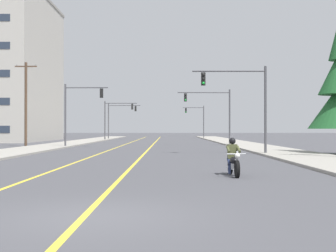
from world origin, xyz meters
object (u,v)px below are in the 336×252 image
at_px(motorcycle_with_rider, 233,160).
at_px(traffic_signal_far_left, 117,115).
at_px(traffic_signal_near_right, 243,96).
at_px(traffic_signal_near_left, 77,106).
at_px(traffic_signal_mid_right, 213,108).
at_px(traffic_signal_far_right, 197,117).
at_px(traffic_signal_mid_left, 114,114).
at_px(utility_pole_left_near, 25,103).

height_order(motorcycle_with_rider, traffic_signal_far_left, traffic_signal_far_left).
height_order(traffic_signal_near_right, traffic_signal_near_left, same).
bearing_deg(traffic_signal_far_left, traffic_signal_near_left, -90.35).
distance_m(traffic_signal_mid_right, traffic_signal_far_right, 36.01).
height_order(traffic_signal_near_left, traffic_signal_mid_left, same).
height_order(traffic_signal_mid_right, traffic_signal_far_left, same).
bearing_deg(traffic_signal_near_left, traffic_signal_near_right, -42.20).
bearing_deg(traffic_signal_mid_right, traffic_signal_far_right, 89.21).
xyz_separation_m(traffic_signal_near_right, traffic_signal_far_left, (-13.99, 47.23, 0.03)).
height_order(traffic_signal_mid_left, traffic_signal_far_right, same).
xyz_separation_m(motorcycle_with_rider, traffic_signal_near_right, (2.81, 14.39, 3.53)).
height_order(motorcycle_with_rider, utility_pole_left_near, utility_pole_left_near).
bearing_deg(traffic_signal_far_right, motorcycle_with_rider, -92.58).
distance_m(motorcycle_with_rider, traffic_signal_mid_left, 55.68).
relative_size(motorcycle_with_rider, traffic_signal_near_right, 0.35).
height_order(traffic_signal_far_left, utility_pole_left_near, utility_pole_left_near).
bearing_deg(motorcycle_with_rider, traffic_signal_mid_left, 101.39).
bearing_deg(traffic_signal_mid_left, traffic_signal_near_left, -90.90).
distance_m(traffic_signal_mid_right, utility_pole_left_near, 20.04).
bearing_deg(utility_pole_left_near, traffic_signal_mid_left, 77.70).
xyz_separation_m(motorcycle_with_rider, utility_pole_left_near, (-16.72, 28.10, 3.85)).
distance_m(traffic_signal_near_right, traffic_signal_far_right, 54.93).
distance_m(traffic_signal_near_right, utility_pole_left_near, 23.86).
bearing_deg(traffic_signal_mid_right, traffic_signal_near_left, -156.66).
xyz_separation_m(motorcycle_with_rider, traffic_signal_mid_left, (-10.97, 54.47, 3.53)).
bearing_deg(traffic_signal_mid_right, motorcycle_with_rider, -94.51).
height_order(traffic_signal_near_right, utility_pole_left_near, utility_pole_left_near).
bearing_deg(traffic_signal_mid_left, traffic_signal_mid_right, -57.28).
bearing_deg(utility_pole_left_near, traffic_signal_far_right, 64.29).
distance_m(traffic_signal_mid_left, traffic_signal_far_left, 7.15).
bearing_deg(traffic_signal_mid_left, traffic_signal_near_right, -71.03).
distance_m(traffic_signal_near_left, traffic_signal_far_right, 44.49).
distance_m(motorcycle_with_rider, traffic_signal_mid_right, 33.61).
relative_size(motorcycle_with_rider, utility_pole_left_near, 0.26).
distance_m(motorcycle_with_rider, traffic_signal_near_right, 15.08).
relative_size(traffic_signal_near_left, traffic_signal_far_left, 1.00).
distance_m(traffic_signal_near_left, utility_pole_left_near, 5.41).
bearing_deg(traffic_signal_far_left, traffic_signal_mid_right, -63.99).
bearing_deg(traffic_signal_far_left, motorcycle_with_rider, -79.71).
xyz_separation_m(traffic_signal_near_right, traffic_signal_near_left, (-14.20, 12.88, -0.06)).
height_order(motorcycle_with_rider, traffic_signal_far_right, traffic_signal_far_right).
bearing_deg(traffic_signal_far_left, traffic_signal_far_right, 28.27).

